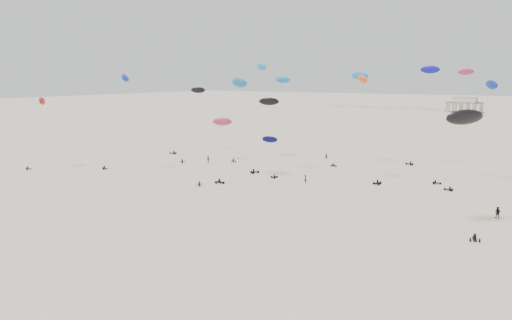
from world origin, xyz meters
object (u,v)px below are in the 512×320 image
Objects in this scene: rig_7 at (426,89)px; spectator_0 at (305,183)px; pavilion_main at (464,105)px; rig_2 at (235,93)px.

rig_7 is 43.78m from spectator_0.
rig_7 is at bearing -62.52° from spectator_0.
pavilion_main is 251.02m from rig_2.
rig_7 reaches higher than spectator_0.
rig_2 reaches higher than pavilion_main.
rig_2 is 24.98m from spectator_0.
pavilion_main is 0.89× the size of rig_2.
rig_2 is 10.79× the size of spectator_0.
rig_2 is at bearing 148.65° from rig_7.
spectator_0 is at bearing 163.13° from rig_7.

